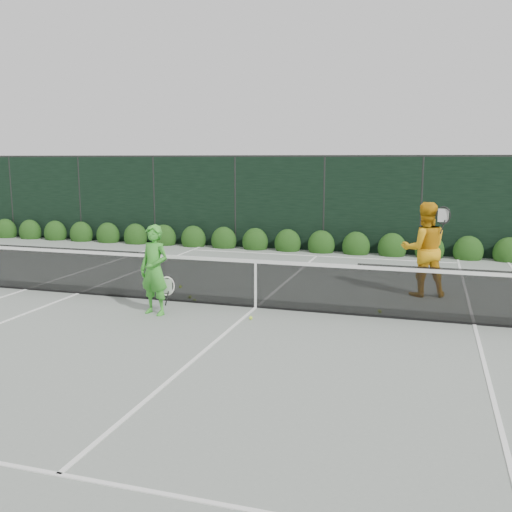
% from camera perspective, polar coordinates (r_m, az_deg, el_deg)
% --- Properties ---
extents(ground, '(80.00, 80.00, 0.00)m').
position_cam_1_polar(ground, '(11.47, -0.03, -5.19)').
color(ground, gray).
rests_on(ground, ground).
extents(tennis_net, '(12.90, 0.10, 1.07)m').
position_cam_1_polar(tennis_net, '(11.35, -0.15, -2.59)').
color(tennis_net, '#11341B').
rests_on(tennis_net, ground).
extents(player_woman, '(0.71, 0.55, 1.73)m').
position_cam_1_polar(player_woman, '(11.00, -10.12, -1.39)').
color(player_woman, green).
rests_on(player_woman, ground).
extents(player_man, '(1.16, 1.01, 2.04)m').
position_cam_1_polar(player_man, '(12.81, 16.47, 0.65)').
color(player_man, orange).
rests_on(player_man, ground).
extents(court_lines, '(11.03, 23.83, 0.01)m').
position_cam_1_polar(court_lines, '(11.47, -0.03, -5.17)').
color(court_lines, white).
rests_on(court_lines, ground).
extents(windscreen_fence, '(32.00, 21.07, 3.06)m').
position_cam_1_polar(windscreen_fence, '(8.65, -5.29, 0.11)').
color(windscreen_fence, black).
rests_on(windscreen_fence, ground).
extents(hedge_row, '(31.66, 0.65, 0.94)m').
position_cam_1_polar(hedge_row, '(18.24, 6.54, 1.10)').
color(hedge_row, '#13380F').
rests_on(hedge_row, ground).
extents(tennis_balls, '(4.66, 2.07, 0.07)m').
position_cam_1_polar(tennis_balls, '(11.80, -2.09, -4.60)').
color(tennis_balls, '#C3F035').
rests_on(tennis_balls, ground).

